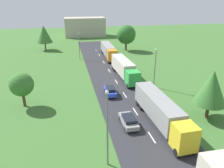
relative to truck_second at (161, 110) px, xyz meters
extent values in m
cube|color=#2B2B30|center=(-2.19, -7.94, -2.14)|extent=(10.00, 140.00, 0.06)
cube|color=white|center=(-2.19, -2.70, -2.11)|extent=(0.16, 2.40, 0.01)
cube|color=white|center=(-2.19, 4.10, -2.11)|extent=(0.16, 2.40, 0.01)
cube|color=white|center=(-2.19, 10.27, -2.11)|extent=(0.16, 2.40, 0.01)
cube|color=white|center=(-2.19, 17.10, -2.11)|extent=(0.16, 2.40, 0.01)
cube|color=white|center=(-2.19, 24.40, -2.11)|extent=(0.16, 2.40, 0.01)
cube|color=white|center=(-2.19, 32.27, -2.11)|extent=(0.16, 2.40, 0.01)
cube|color=white|center=(-2.19, 40.19, -2.11)|extent=(0.16, 2.40, 0.01)
cube|color=white|center=(-2.19, 46.92, -2.11)|extent=(0.16, 2.40, 0.01)
cube|color=yellow|center=(0.17, -6.00, -0.15)|extent=(2.50, 2.35, 2.92)
cube|color=black|center=(0.20, -7.08, 0.37)|extent=(2.10, 0.16, 1.29)
cube|color=gray|center=(-0.03, 1.16, 0.11)|extent=(2.82, 11.41, 2.86)
cube|color=black|center=(-0.03, 1.16, -1.51)|extent=(1.21, 10.80, 0.24)
cylinder|color=black|center=(1.24, -6.54, -1.61)|extent=(0.38, 1.01, 1.00)
cylinder|color=black|center=(-0.86, -6.60, -1.61)|extent=(0.38, 1.01, 1.00)
cylinder|color=black|center=(0.92, 4.59, -1.61)|extent=(0.38, 1.01, 1.00)
cylinder|color=black|center=(-1.18, 4.53, -1.61)|extent=(0.38, 1.01, 1.00)
cylinder|color=black|center=(0.88, 5.95, -1.61)|extent=(0.38, 1.01, 1.00)
cylinder|color=black|center=(-1.22, 5.89, -1.61)|extent=(0.38, 1.01, 1.00)
cube|color=green|center=(0.23, 13.76, -0.28)|extent=(2.52, 2.70, 2.67)
cube|color=black|center=(0.27, 12.51, 0.20)|extent=(2.10, 0.16, 1.18)
cube|color=beige|center=(0.03, 20.67, 0.13)|extent=(2.81, 10.55, 2.89)
cube|color=black|center=(0.03, 20.67, -1.51)|extent=(1.19, 9.98, 0.24)
cylinder|color=black|center=(1.30, 13.14, -1.61)|extent=(0.38, 1.01, 1.00)
cylinder|color=black|center=(-0.80, 13.07, -1.61)|extent=(0.38, 1.01, 1.00)
cylinder|color=black|center=(0.99, 23.84, -1.61)|extent=(0.38, 1.01, 1.00)
cylinder|color=black|center=(-1.11, 23.78, -1.61)|extent=(0.38, 1.01, 1.00)
cylinder|color=black|center=(0.95, 25.10, -1.61)|extent=(0.38, 1.01, 1.00)
cylinder|color=black|center=(-1.15, 25.03, -1.61)|extent=(0.38, 1.01, 1.00)
cube|color=orange|center=(-0.12, 31.23, -0.17)|extent=(2.51, 2.57, 2.89)
cube|color=black|center=(-0.15, 30.04, 0.35)|extent=(2.10, 0.16, 1.27)
cube|color=gray|center=(0.09, 38.54, -0.01)|extent=(2.83, 11.49, 2.60)
cube|color=black|center=(0.09, 38.54, -1.51)|extent=(1.21, 10.87, 0.24)
cylinder|color=black|center=(0.91, 30.58, -1.61)|extent=(0.38, 1.01, 1.00)
cylinder|color=black|center=(-1.19, 30.64, -1.61)|extent=(0.38, 1.01, 1.00)
cylinder|color=black|center=(1.24, 41.94, -1.61)|extent=(0.38, 1.01, 1.00)
cylinder|color=black|center=(-0.86, 42.00, -1.61)|extent=(0.38, 1.01, 1.00)
cylinder|color=black|center=(1.28, 43.31, -1.61)|extent=(0.38, 1.01, 1.00)
cylinder|color=black|center=(-0.82, 43.37, -1.61)|extent=(0.38, 1.01, 1.00)
cube|color=gray|center=(-4.27, 0.63, -1.49)|extent=(1.83, 4.27, 0.61)
cube|color=black|center=(-4.27, 0.42, -0.95)|extent=(1.52, 2.40, 0.47)
cylinder|color=black|center=(-5.08, 2.08, -1.79)|extent=(0.23, 0.64, 0.64)
cylinder|color=black|center=(-3.49, 2.09, -1.79)|extent=(0.23, 0.64, 0.64)
cylinder|color=black|center=(-5.06, -0.82, -1.79)|extent=(0.23, 0.64, 0.64)
cylinder|color=black|center=(-3.47, -0.81, -1.79)|extent=(0.23, 0.64, 0.64)
cube|color=blue|center=(-4.70, 10.98, -1.45)|extent=(1.88, 4.20, 0.69)
cube|color=black|center=(-4.71, 10.77, -0.86)|extent=(1.53, 2.37, 0.49)
cylinder|color=black|center=(-5.41, 12.41, -1.79)|extent=(0.24, 0.65, 0.64)
cylinder|color=black|center=(-3.89, 12.36, -1.79)|extent=(0.24, 0.65, 0.64)
cylinder|color=black|center=(-5.52, 9.60, -1.79)|extent=(0.24, 0.65, 0.64)
cylinder|color=black|center=(-4.00, 9.55, -1.79)|extent=(0.24, 0.65, 0.64)
cylinder|color=slate|center=(-8.45, -6.15, 1.89)|extent=(0.18, 0.18, 8.12)
sphere|color=silver|center=(-8.45, -6.15, 6.07)|extent=(0.36, 0.36, 0.36)
cylinder|color=slate|center=(4.21, 12.75, 1.47)|extent=(0.18, 0.18, 7.28)
sphere|color=silver|center=(4.21, 12.75, 5.22)|extent=(0.36, 0.36, 0.36)
cylinder|color=slate|center=(-8.22, 36.53, 1.37)|extent=(0.18, 0.18, 7.08)
sphere|color=silver|center=(-8.22, 36.53, 5.03)|extent=(0.36, 0.36, 0.36)
cylinder|color=#513823|center=(7.44, 0.39, -1.03)|extent=(0.49, 0.49, 2.28)
cone|color=#38702D|center=(7.44, 0.39, 2.56)|extent=(4.45, 4.45, 4.89)
cylinder|color=#513823|center=(7.32, 44.61, -0.74)|extent=(0.58, 0.58, 2.87)
sphere|color=#2D6628|center=(7.32, 44.61, 2.97)|extent=(6.07, 6.07, 6.07)
cylinder|color=#513823|center=(-18.99, 9.64, -1.02)|extent=(0.45, 0.45, 2.32)
sphere|color=#38702D|center=(-18.99, 9.64, 1.54)|extent=(3.72, 3.72, 3.72)
cylinder|color=#513823|center=(-18.45, 50.62, -0.95)|extent=(0.42, 0.42, 2.44)
cone|color=#38702D|center=(-18.45, 50.62, 3.03)|extent=(5.02, 5.02, 5.52)
cube|color=#B2A899|center=(-3.06, 75.67, 1.83)|extent=(17.40, 8.26, 8.01)
camera|label=1|loc=(-11.78, -24.23, 14.15)|focal=35.35mm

